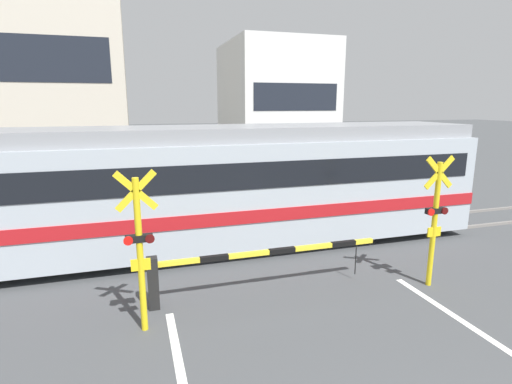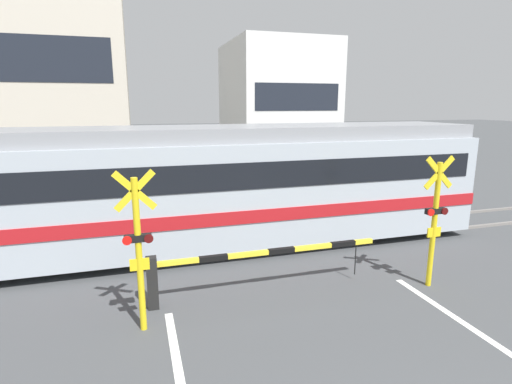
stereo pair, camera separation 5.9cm
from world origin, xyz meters
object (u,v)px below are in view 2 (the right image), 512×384
object	(u,v)px
crossing_barrier_near	(225,264)
crossing_signal_left	(138,245)
pedestrian	(193,183)
commuter_train	(177,186)
crossing_signal_right	(435,217)
crossing_barrier_far	(265,194)

from	to	relation	value
crossing_barrier_near	crossing_signal_left	distance (m)	1.94
crossing_signal_left	pedestrian	distance (m)	8.60
commuter_train	crossing_signal_right	xyz separation A→B (m)	(4.89, -3.67, -0.20)
pedestrian	commuter_train	bearing A→B (deg)	-102.56
crossing_signal_right	crossing_barrier_far	bearing A→B (deg)	104.19
crossing_barrier_near	crossing_barrier_far	distance (m)	6.27
commuter_train	crossing_barrier_near	size ratio (longest dim) A/B	3.44
crossing_barrier_near	crossing_signal_left	xyz separation A→B (m)	(-1.61, -0.70, 0.81)
crossing_barrier_far	crossing_signal_right	bearing A→B (deg)	-75.81
commuter_train	crossing_signal_right	bearing A→B (deg)	-36.90
commuter_train	crossing_barrier_near	xyz separation A→B (m)	(0.60, -2.97, -1.02)
crossing_barrier_far	crossing_signal_right	xyz separation A→B (m)	(1.61, -6.37, 0.81)
crossing_barrier_far	crossing_signal_right	size ratio (longest dim) A/B	1.72
commuter_train	crossing_barrier_near	distance (m)	3.20
commuter_train	crossing_barrier_far	distance (m)	4.37
crossing_barrier_near	crossing_barrier_far	size ratio (longest dim) A/B	1.00
crossing_signal_right	commuter_train	bearing A→B (deg)	143.10
crossing_barrier_near	crossing_signal_left	size ratio (longest dim) A/B	1.72
crossing_barrier_far	crossing_signal_left	distance (m)	7.72
crossing_barrier_near	crossing_signal_right	world-z (taller)	crossing_signal_right
crossing_barrier_near	commuter_train	bearing A→B (deg)	101.47
crossing_signal_left	crossing_barrier_near	bearing A→B (deg)	23.52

